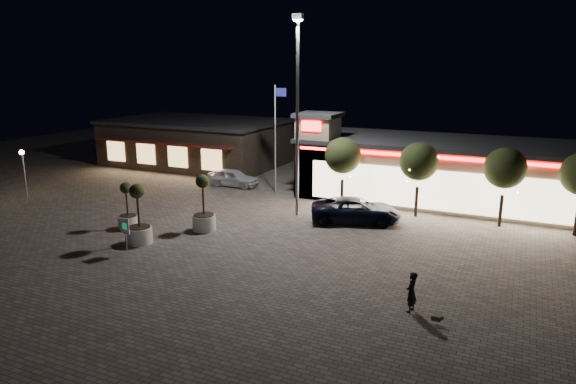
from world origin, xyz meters
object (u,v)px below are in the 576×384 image
at_px(pickup_truck, 356,210).
at_px(valet_sign, 125,229).
at_px(planter_left, 128,214).
at_px(pedestrian, 411,292).
at_px(planter_mid, 139,225).
at_px(white_sedan, 233,178).

height_order(pickup_truck, valet_sign, valet_sign).
bearing_deg(planter_left, pedestrian, -11.44).
relative_size(pickup_truck, valet_sign, 2.91).
relative_size(planter_left, valet_sign, 1.50).
bearing_deg(planter_mid, valet_sign, -74.65).
bearing_deg(planter_left, white_sedan, 89.61).
relative_size(white_sedan, planter_left, 1.47).
bearing_deg(planter_left, valet_sign, -49.50).
bearing_deg(valet_sign, planter_mid, 105.35).
bearing_deg(pedestrian, pickup_truck, -140.47).
distance_m(pickup_truck, valet_sign, 13.62).
xyz_separation_m(pedestrian, planter_mid, (-15.05, 1.78, 0.20)).
relative_size(planter_left, planter_mid, 0.85).
height_order(pickup_truck, white_sedan, pickup_truck).
relative_size(pickup_truck, pedestrian, 3.30).
xyz_separation_m(pickup_truck, pedestrian, (5.56, -10.41, 0.07)).
bearing_deg(white_sedan, planter_mid, -173.26).
xyz_separation_m(planter_mid, valet_sign, (0.41, -1.51, 0.29)).
distance_m(white_sedan, pedestrian, 23.22).
bearing_deg(planter_mid, white_sedan, 99.47).
height_order(pedestrian, planter_mid, planter_mid).
distance_m(white_sedan, planter_left, 11.93).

